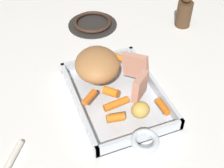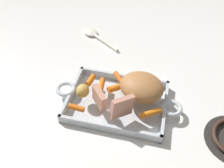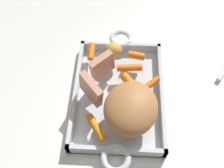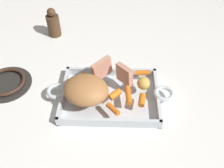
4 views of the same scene
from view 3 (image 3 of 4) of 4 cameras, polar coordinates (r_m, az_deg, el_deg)
name	(u,v)px [view 3 (image 3 of 4)]	position (r m, az deg, el deg)	size (l,w,h in m)	color
ground_plane	(117,96)	(0.69, 1.08, -2.62)	(1.85, 1.85, 0.00)	white
roasting_dish	(117,93)	(0.68, 1.09, -2.11)	(0.42, 0.23, 0.04)	silver
pork_roast	(129,108)	(0.59, 3.75, -5.29)	(0.14, 0.12, 0.07)	#AC7241
roast_slice_thick	(100,65)	(0.66, -2.59, 4.14)	(0.02, 0.07, 0.07)	tan
roast_slice_outer	(89,89)	(0.61, -5.12, -1.18)	(0.02, 0.07, 0.07)	tan
baby_carrot_short	(90,52)	(0.72, -4.95, 7.17)	(0.02, 0.02, 0.05)	orange
baby_carrot_northeast	(128,68)	(0.68, 3.51, 3.63)	(0.02, 0.02, 0.07)	orange
baby_carrot_northwest	(94,127)	(0.60, -3.98, -9.56)	(0.02, 0.02, 0.07)	orange
baby_carrot_southwest	(127,81)	(0.66, 3.28, 0.72)	(0.02, 0.02, 0.04)	orange
baby_carrot_center_right	(135,55)	(0.71, 5.05, 6.32)	(0.02, 0.02, 0.04)	orange
baby_carrot_center_left	(149,84)	(0.66, 8.20, 0.04)	(0.02, 0.02, 0.05)	orange
potato_golden_small	(112,50)	(0.70, 0.03, 7.55)	(0.04, 0.05, 0.04)	gold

